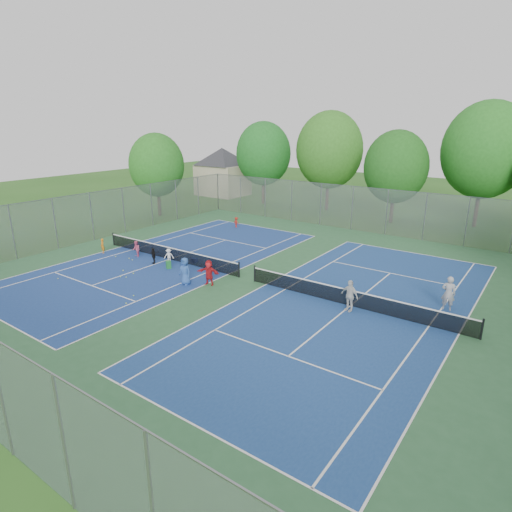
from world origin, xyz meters
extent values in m
plane|color=#29591B|center=(0.00, 0.00, 0.00)|extent=(120.00, 120.00, 0.00)
cube|color=#2A5A35|center=(0.00, 0.00, 0.01)|extent=(32.00, 32.00, 0.01)
cube|color=navy|center=(-7.00, 0.00, 0.02)|extent=(10.97, 23.77, 0.01)
cube|color=navy|center=(7.00, 0.00, 0.02)|extent=(10.97, 23.77, 0.01)
cube|color=black|center=(-7.00, 0.00, 0.46)|extent=(12.87, 0.10, 0.91)
cube|color=black|center=(7.00, 0.00, 0.46)|extent=(12.87, 0.10, 0.91)
cube|color=gray|center=(0.00, 16.00, 2.00)|extent=(32.00, 0.10, 4.00)
cube|color=gray|center=(-16.00, 0.00, 2.00)|extent=(0.10, 32.00, 4.00)
cube|color=#B7A88C|center=(-22.00, 24.00, 2.00)|extent=(6.00, 5.00, 4.00)
pyramid|color=#2D2D33|center=(-22.00, 24.00, 6.20)|extent=(11.03, 11.03, 2.20)
cylinder|color=#443326|center=(-14.00, 22.00, 1.75)|extent=(0.36, 0.36, 3.50)
ellipsoid|color=#1B5E1E|center=(-14.00, 22.00, 5.90)|extent=(6.40, 6.40, 7.36)
cylinder|color=#443326|center=(-6.00, 23.00, 1.93)|extent=(0.36, 0.36, 3.85)
ellipsoid|color=#2E681E|center=(-6.00, 23.00, 6.55)|extent=(7.20, 7.20, 8.28)
cylinder|color=#443326|center=(2.00, 21.00, 1.57)|extent=(0.36, 0.36, 3.15)
ellipsoid|color=#1D5518|center=(2.00, 21.00, 5.40)|extent=(6.00, 6.00, 6.90)
cylinder|color=#443326|center=(9.00, 24.00, 2.10)|extent=(0.36, 0.36, 4.20)
ellipsoid|color=#22651D|center=(9.00, 24.00, 7.05)|extent=(7.60, 7.60, 8.74)
cylinder|color=#443326|center=(-19.00, 10.00, 1.57)|extent=(0.36, 0.36, 3.15)
ellipsoid|color=#24641D|center=(-19.00, 10.00, 5.25)|extent=(5.60, 5.60, 6.44)
cube|color=#183BBA|center=(-5.10, 0.57, 0.15)|extent=(0.38, 0.38, 0.30)
cube|color=#238233|center=(-5.55, -1.43, 0.28)|extent=(0.38, 0.38, 0.56)
imported|color=orange|center=(-12.21, -1.85, 0.57)|extent=(0.48, 0.39, 1.15)
imported|color=#D75379|center=(-9.42, -0.96, 0.60)|extent=(0.73, 0.68, 1.20)
imported|color=silver|center=(-6.37, -0.60, 0.53)|extent=(0.79, 0.72, 1.07)
imported|color=black|center=(-7.18, -1.30, 0.57)|extent=(0.73, 0.50, 1.14)
imported|color=#295098|center=(-2.54, -2.86, 0.86)|extent=(0.85, 0.56, 1.71)
imported|color=red|center=(-1.32, -2.07, 0.79)|extent=(1.53, 0.80, 1.58)
imported|color=maroon|center=(-9.07, 10.48, 0.50)|extent=(0.70, 0.48, 1.00)
imported|color=#9C9C9E|center=(11.33, 2.52, 0.95)|extent=(0.74, 0.53, 1.90)
imported|color=silver|center=(7.16, -0.59, 0.86)|extent=(1.07, 0.61, 1.72)
sphere|color=yellow|center=(-7.63, -3.58, 0.03)|extent=(0.07, 0.07, 0.07)
sphere|color=yellow|center=(-9.46, -1.64, 0.03)|extent=(0.07, 0.07, 0.07)
sphere|color=#A5C62E|center=(-6.78, -4.44, 0.03)|extent=(0.07, 0.07, 0.07)
sphere|color=#C7EE37|center=(-6.64, -3.53, 0.03)|extent=(0.07, 0.07, 0.07)
sphere|color=#D5F037|center=(-3.09, -6.90, 0.03)|extent=(0.07, 0.07, 0.07)
sphere|color=#C0D932|center=(-10.62, -1.92, 0.03)|extent=(0.07, 0.07, 0.07)
sphere|color=gold|center=(-9.72, -6.96, 0.03)|extent=(0.07, 0.07, 0.07)
sphere|color=#B8E134|center=(-6.44, -4.28, 0.03)|extent=(0.07, 0.07, 0.07)
sphere|color=#CDDA32|center=(-8.98, -1.74, 0.03)|extent=(0.07, 0.07, 0.07)
sphere|color=#C6F238|center=(-3.61, -5.96, 0.03)|extent=(0.07, 0.07, 0.07)
camera|label=1|loc=(15.23, -20.23, 9.58)|focal=30.00mm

